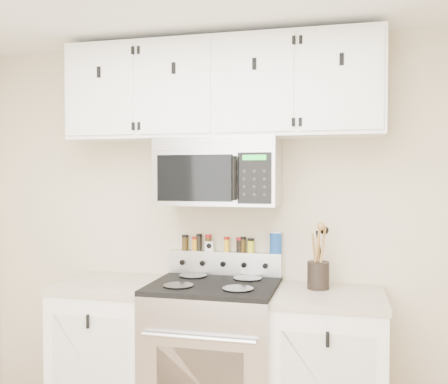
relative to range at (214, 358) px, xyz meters
name	(u,v)px	position (x,y,z in m)	size (l,w,h in m)	color
back_wall	(226,229)	(0.00, 0.32, 0.76)	(3.50, 0.01, 2.50)	#BDAF8D
range	(214,358)	(0.00, 0.00, 0.00)	(0.76, 0.65, 1.10)	#B7B7BA
base_cabinet_left	(113,351)	(-0.69, 0.02, -0.03)	(0.64, 0.62, 0.92)	white
base_cabinet_right	(329,371)	(0.69, 0.02, -0.03)	(0.64, 0.62, 0.92)	white
microwave	(219,172)	(0.00, 0.13, 1.14)	(0.76, 0.44, 0.42)	#9E9EA3
upper_cabinets	(220,90)	(0.00, 0.15, 1.66)	(2.00, 0.35, 0.62)	white
utensil_crock	(318,273)	(0.62, 0.11, 0.53)	(0.13, 0.13, 0.38)	black
kitchen_timer	(210,246)	(-0.10, 0.28, 0.65)	(0.06, 0.05, 0.07)	white
salt_canister	(276,242)	(0.34, 0.28, 0.69)	(0.08, 0.08, 0.14)	#16459A
spice_jar_0	(185,242)	(-0.28, 0.28, 0.67)	(0.04, 0.04, 0.10)	#38290D
spice_jar_1	(195,243)	(-0.21, 0.28, 0.66)	(0.04, 0.04, 0.09)	orange
spice_jar_2	(199,242)	(-0.18, 0.28, 0.67)	(0.04, 0.04, 0.11)	black
spice_jar_3	(208,243)	(-0.11, 0.28, 0.67)	(0.04, 0.04, 0.11)	#3F2B0F
spice_jar_4	(227,244)	(0.01, 0.28, 0.66)	(0.04, 0.04, 0.10)	yellow
spice_jar_5	(239,245)	(0.10, 0.28, 0.66)	(0.04, 0.04, 0.10)	black
spice_jar_6	(243,244)	(0.12, 0.28, 0.66)	(0.04, 0.04, 0.10)	#3A2A0D
spice_jar_7	(251,245)	(0.17, 0.28, 0.66)	(0.04, 0.04, 0.09)	yellow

